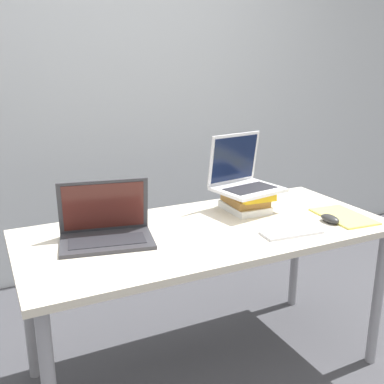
{
  "coord_description": "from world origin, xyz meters",
  "views": [
    {
      "loc": [
        -0.89,
        -1.29,
        1.45
      ],
      "look_at": [
        -0.08,
        0.37,
        0.92
      ],
      "focal_mm": 42.0,
      "sensor_mm": 36.0,
      "label": 1
    }
  ],
  "objects_px": {
    "wireless_keyboard": "(291,232)",
    "laptop_left": "(106,229)",
    "laptop_on_books": "(243,179)",
    "mouse": "(330,219)",
    "notepad": "(343,216)",
    "book_stack": "(246,200)"
  },
  "relations": [
    {
      "from": "mouse",
      "to": "wireless_keyboard",
      "type": "bearing_deg",
      "value": -172.15
    },
    {
      "from": "laptop_left",
      "to": "book_stack",
      "type": "xyz_separation_m",
      "value": [
        0.74,
        0.08,
        0.0
      ]
    },
    {
      "from": "laptop_on_books",
      "to": "wireless_keyboard",
      "type": "height_order",
      "value": "laptop_on_books"
    },
    {
      "from": "mouse",
      "to": "notepad",
      "type": "bearing_deg",
      "value": 13.78
    },
    {
      "from": "laptop_left",
      "to": "notepad",
      "type": "bearing_deg",
      "value": -10.92
    },
    {
      "from": "book_stack",
      "to": "wireless_keyboard",
      "type": "relative_size",
      "value": 0.92
    },
    {
      "from": "laptop_on_books",
      "to": "wireless_keyboard",
      "type": "bearing_deg",
      "value": -88.14
    },
    {
      "from": "laptop_left",
      "to": "book_stack",
      "type": "relative_size",
      "value": 1.63
    },
    {
      "from": "mouse",
      "to": "notepad",
      "type": "xyz_separation_m",
      "value": [
        0.11,
        0.03,
        -0.01
      ]
    },
    {
      "from": "laptop_on_books",
      "to": "notepad",
      "type": "xyz_separation_m",
      "value": [
        0.37,
        -0.32,
        -0.15
      ]
    },
    {
      "from": "laptop_on_books",
      "to": "wireless_keyboard",
      "type": "distance_m",
      "value": 0.41
    },
    {
      "from": "wireless_keyboard",
      "to": "laptop_left",
      "type": "bearing_deg",
      "value": 159.78
    },
    {
      "from": "laptop_on_books",
      "to": "mouse",
      "type": "xyz_separation_m",
      "value": [
        0.26,
        -0.34,
        -0.14
      ]
    },
    {
      "from": "laptop_left",
      "to": "notepad",
      "type": "height_order",
      "value": "laptop_left"
    },
    {
      "from": "book_stack",
      "to": "wireless_keyboard",
      "type": "xyz_separation_m",
      "value": [
        0.0,
        -0.36,
        -0.05
      ]
    },
    {
      "from": "book_stack",
      "to": "laptop_on_books",
      "type": "bearing_deg",
      "value": 115.14
    },
    {
      "from": "laptop_on_books",
      "to": "book_stack",
      "type": "bearing_deg",
      "value": -64.86
    },
    {
      "from": "laptop_on_books",
      "to": "notepad",
      "type": "height_order",
      "value": "laptop_on_books"
    },
    {
      "from": "wireless_keyboard",
      "to": "mouse",
      "type": "xyz_separation_m",
      "value": [
        0.25,
        0.03,
        0.01
      ]
    },
    {
      "from": "laptop_left",
      "to": "mouse",
      "type": "height_order",
      "value": "laptop_left"
    },
    {
      "from": "wireless_keyboard",
      "to": "laptop_on_books",
      "type": "bearing_deg",
      "value": 91.86
    },
    {
      "from": "book_stack",
      "to": "notepad",
      "type": "xyz_separation_m",
      "value": [
        0.36,
        -0.3,
        -0.05
      ]
    }
  ]
}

